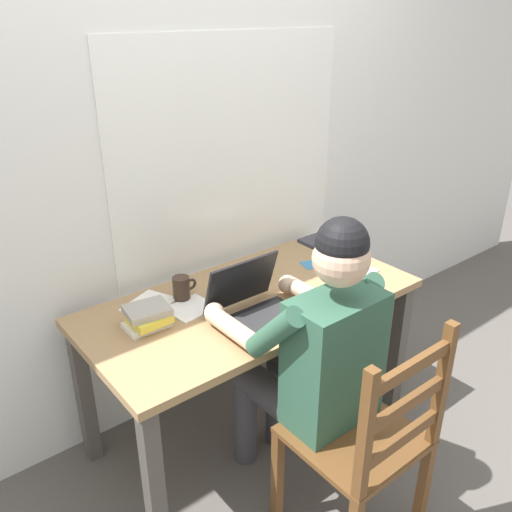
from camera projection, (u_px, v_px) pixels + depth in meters
name	position (u px, v px, depth m)	size (l,w,h in m)	color
ground_plane	(252.00, 426.00, 2.59)	(8.00, 8.00, 0.00)	#56514C
back_wall	(191.00, 143.00, 2.35)	(6.00, 0.08, 2.60)	silver
desk	(252.00, 317.00, 2.33)	(1.44, 0.70, 0.71)	#9E7A51
seated_person	(312.00, 353.00, 1.97)	(0.50, 0.60, 1.25)	#2D5642
wooden_chair	(366.00, 443.00, 1.87)	(0.42, 0.42, 0.94)	brown
laptop	(255.00, 306.00, 2.13)	(0.33, 0.30, 0.23)	black
computer_mouse	(312.00, 303.00, 2.22)	(0.06, 0.10, 0.03)	black
coffee_mug_white	(258.00, 270.00, 2.44)	(0.12, 0.08, 0.09)	beige
coffee_mug_dark	(182.00, 288.00, 2.26)	(0.11, 0.07, 0.10)	#38281E
book_stack_main	(148.00, 317.00, 2.07)	(0.19, 0.16, 0.08)	white
paper_pile_near_laptop	(149.00, 305.00, 2.23)	(0.20, 0.16, 0.01)	white
paper_pile_back_corner	(191.00, 308.00, 2.21)	(0.18, 0.16, 0.01)	white
paper_pile_side	(350.00, 274.00, 2.49)	(0.24, 0.17, 0.01)	silver
landscape_photo_print	(315.00, 264.00, 2.59)	(0.13, 0.09, 0.00)	teal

